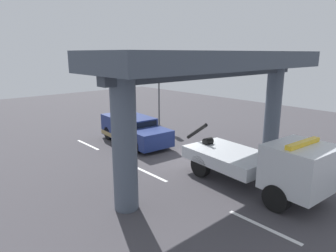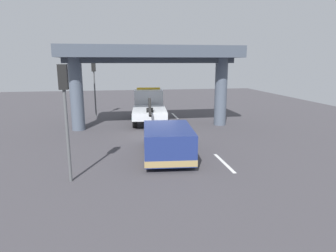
% 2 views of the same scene
% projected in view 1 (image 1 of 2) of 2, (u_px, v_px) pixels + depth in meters
% --- Properties ---
extents(ground_plane, '(60.00, 40.00, 0.10)m').
position_uv_depth(ground_plane, '(185.00, 162.00, 15.62)').
color(ground_plane, '#423F44').
extents(lane_stripe_west, '(2.60, 0.16, 0.01)m').
position_uv_depth(lane_stripe_west, '(88.00, 145.00, 18.35)').
color(lane_stripe_west, silver).
rests_on(lane_stripe_west, ground).
extents(lane_stripe_mid, '(2.60, 0.16, 0.01)m').
position_uv_depth(lane_stripe_mid, '(149.00, 173.00, 14.02)').
color(lane_stripe_mid, silver).
rests_on(lane_stripe_mid, ground).
extents(lane_stripe_east, '(2.60, 0.16, 0.01)m').
position_uv_depth(lane_stripe_east, '(263.00, 227.00, 9.70)').
color(lane_stripe_east, silver).
rests_on(lane_stripe_east, ground).
extents(tow_truck_white, '(7.33, 2.88, 2.46)m').
position_uv_depth(tow_truck_white, '(266.00, 163.00, 11.94)').
color(tow_truck_white, silver).
rests_on(tow_truck_white, ground).
extents(towed_van_green, '(5.36, 2.60, 1.58)m').
position_uv_depth(towed_van_green, '(133.00, 130.00, 18.73)').
color(towed_van_green, navy).
rests_on(towed_van_green, ground).
extents(overpass_structure, '(3.60, 12.05, 5.58)m').
position_uv_depth(overpass_structure, '(219.00, 72.00, 13.06)').
color(overpass_structure, '#4C5666').
rests_on(overpass_structure, ground).
extents(traffic_light_near, '(0.39, 0.32, 4.46)m').
position_uv_depth(traffic_light_near, '(159.00, 83.00, 22.59)').
color(traffic_light_near, '#515456').
rests_on(traffic_light_near, ground).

